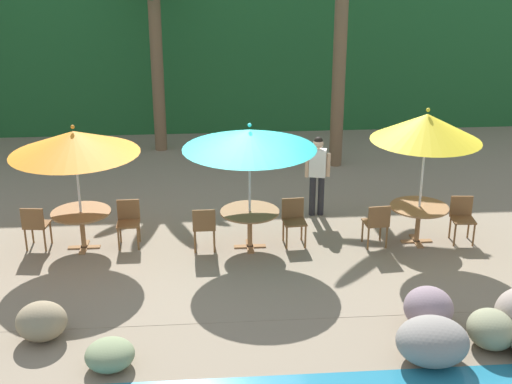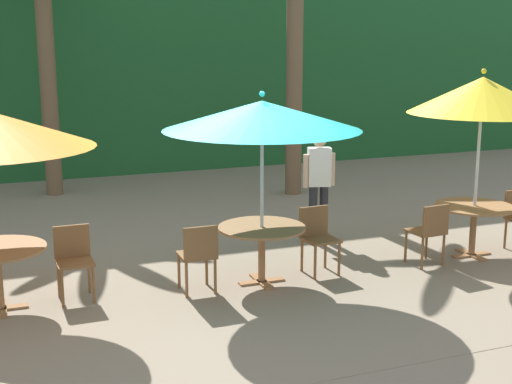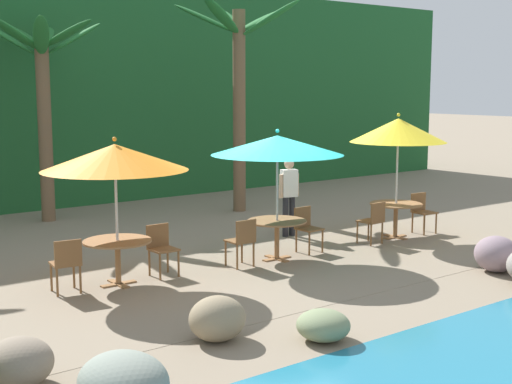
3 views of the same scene
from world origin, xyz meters
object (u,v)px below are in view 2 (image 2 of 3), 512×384
object	(u,v)px
dining_table_yellow	(474,214)
chair_teal_inland	(199,253)
chair_yellow_inland	(430,230)
palm_tree_third	(295,13)
chair_orange_seaward	(74,257)
chair_teal_seaward	(317,234)
umbrella_teal	(262,116)
dining_table_teal	(262,236)
waiter_in_white	(319,178)
umbrella_yellow	(482,95)
palm_tree_second	(44,24)

from	to	relation	value
dining_table_yellow	chair_teal_inland	bearing A→B (deg)	-179.13
chair_yellow_inland	palm_tree_third	size ratio (longest dim) A/B	0.16
chair_orange_seaward	chair_teal_seaward	size ratio (longest dim) A/B	1.00
umbrella_teal	chair_teal_seaward	bearing A→B (deg)	9.63
chair_teal_inland	umbrella_teal	bearing A→B (deg)	5.85
chair_teal_seaward	palm_tree_third	size ratio (longest dim) A/B	0.16
chair_orange_seaward	dining_table_teal	xyz separation A→B (m)	(2.27, -0.31, 0.10)
chair_teal_inland	chair_orange_seaward	bearing A→B (deg)	164.26
chair_teal_seaward	waiter_in_white	xyz separation A→B (m)	(0.66, 1.32, 0.47)
chair_orange_seaward	palm_tree_third	xyz separation A→B (m)	(4.78, 4.37, 2.99)
palm_tree_third	umbrella_teal	bearing A→B (deg)	-118.21
umbrella_teal	chair_yellow_inland	xyz separation A→B (m)	(2.36, -0.19, -1.61)
chair_teal_inland	umbrella_yellow	distance (m)	4.42
chair_orange_seaward	palm_tree_second	bearing A→B (deg)	87.11
umbrella_yellow	palm_tree_second	size ratio (longest dim) A/B	0.56
chair_orange_seaward	chair_teal_seaward	xyz separation A→B (m)	(3.11, -0.17, 0.00)
palm_tree_second	dining_table_yellow	bearing A→B (deg)	-50.72
palm_tree_second	chair_yellow_inland	bearing A→B (deg)	-56.25
dining_table_teal	palm_tree_second	distance (m)	7.12
palm_tree_third	waiter_in_white	bearing A→B (deg)	-107.47
chair_teal_inland	palm_tree_second	xyz separation A→B (m)	(-1.12, 6.38, 2.78)
chair_orange_seaward	chair_yellow_inland	bearing A→B (deg)	-6.14
chair_teal_inland	palm_tree_second	size ratio (longest dim) A/B	0.18
umbrella_teal	dining_table_teal	bearing A→B (deg)	-90.00
umbrella_teal	dining_table_teal	world-z (taller)	umbrella_teal
dining_table_teal	palm_tree_second	bearing A→B (deg)	107.35
umbrella_teal	chair_teal_seaward	size ratio (longest dim) A/B	2.79
chair_orange_seaward	umbrella_teal	bearing A→B (deg)	-7.85
umbrella_yellow	chair_yellow_inland	world-z (taller)	umbrella_yellow
chair_orange_seaward	palm_tree_second	world-z (taller)	palm_tree_second
dining_table_yellow	palm_tree_second	xyz separation A→B (m)	(-5.17, 6.32, 2.68)
umbrella_teal	dining_table_yellow	size ratio (longest dim) A/B	2.20
chair_teal_inland	chair_yellow_inland	distance (m)	3.22
umbrella_yellow	waiter_in_white	world-z (taller)	umbrella_yellow
umbrella_yellow	chair_yellow_inland	bearing A→B (deg)	-169.22
umbrella_yellow	waiter_in_white	bearing A→B (deg)	138.91
chair_orange_seaward	dining_table_teal	bearing A→B (deg)	-7.85
chair_teal_seaward	palm_tree_third	distance (m)	5.69
umbrella_teal	palm_tree_second	distance (m)	6.70
chair_teal_seaward	umbrella_yellow	distance (m)	2.95
waiter_in_white	dining_table_teal	bearing A→B (deg)	-135.73
umbrella_yellow	chair_teal_inland	bearing A→B (deg)	-179.13
dining_table_teal	chair_teal_seaward	distance (m)	0.86
umbrella_teal	chair_yellow_inland	size ratio (longest dim) A/B	2.79
dining_table_yellow	waiter_in_white	world-z (taller)	waiter_in_white
umbrella_teal	palm_tree_second	xyz separation A→B (m)	(-1.97, 6.29, 1.17)
palm_tree_second	dining_table_teal	bearing A→B (deg)	-72.65
dining_table_yellow	dining_table_teal	bearing A→B (deg)	179.54
chair_teal_inland	dining_table_yellow	bearing A→B (deg)	0.87
chair_teal_inland	chair_yellow_inland	size ratio (longest dim) A/B	1.00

